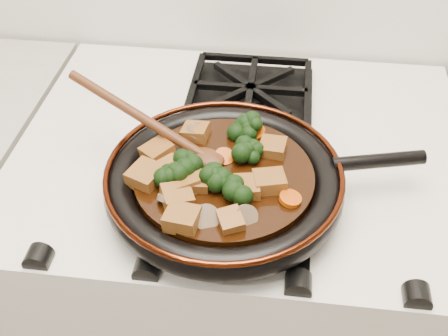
# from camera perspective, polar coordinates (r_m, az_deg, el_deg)

# --- Properties ---
(stove) EXTENTS (0.76, 0.60, 0.90)m
(stove) POSITION_cam_1_polar(r_m,az_deg,el_deg) (1.28, 1.45, -13.45)
(stove) COLOR silver
(stove) RESTS_ON ground
(burner_grate_front) EXTENTS (0.23, 0.23, 0.03)m
(burner_grate_front) POSITION_cam_1_polar(r_m,az_deg,el_deg) (0.83, 0.99, -3.05)
(burner_grate_front) COLOR black
(burner_grate_front) RESTS_ON stove
(burner_grate_back) EXTENTS (0.23, 0.23, 0.03)m
(burner_grate_back) POSITION_cam_1_polar(r_m,az_deg,el_deg) (1.05, 2.69, 7.70)
(burner_grate_back) COLOR black
(burner_grate_back) RESTS_ON stove
(skillet) EXTENTS (0.47, 0.35, 0.05)m
(skillet) POSITION_cam_1_polar(r_m,az_deg,el_deg) (0.82, 0.14, -1.35)
(skillet) COLOR black
(skillet) RESTS_ON burner_grate_front
(braising_sauce) EXTENTS (0.26, 0.26, 0.02)m
(braising_sauce) POSITION_cam_1_polar(r_m,az_deg,el_deg) (0.81, 0.00, -1.10)
(braising_sauce) COLOR black
(braising_sauce) RESTS_ON skillet
(tofu_cube_0) EXTENTS (0.04, 0.04, 0.02)m
(tofu_cube_0) POSITION_cam_1_polar(r_m,az_deg,el_deg) (0.77, 2.35, -1.99)
(tofu_cube_0) COLOR brown
(tofu_cube_0) RESTS_ON braising_sauce
(tofu_cube_1) EXTENTS (0.05, 0.04, 0.03)m
(tofu_cube_1) POSITION_cam_1_polar(r_m,az_deg,el_deg) (0.87, -2.90, 3.64)
(tofu_cube_1) COLOR brown
(tofu_cube_1) RESTS_ON braising_sauce
(tofu_cube_2) EXTENTS (0.05, 0.05, 0.03)m
(tofu_cube_2) POSITION_cam_1_polar(r_m,az_deg,el_deg) (0.76, -4.80, -2.93)
(tofu_cube_2) COLOR brown
(tofu_cube_2) RESTS_ON braising_sauce
(tofu_cube_3) EXTENTS (0.05, 0.04, 0.03)m
(tofu_cube_3) POSITION_cam_1_polar(r_m,az_deg,el_deg) (0.73, -4.26, -5.18)
(tofu_cube_3) COLOR brown
(tofu_cube_3) RESTS_ON braising_sauce
(tofu_cube_4) EXTENTS (0.06, 0.06, 0.03)m
(tofu_cube_4) POSITION_cam_1_polar(r_m,az_deg,el_deg) (0.80, -7.94, -0.77)
(tofu_cube_4) COLOR brown
(tofu_cube_4) RESTS_ON braising_sauce
(tofu_cube_5) EXTENTS (0.06, 0.06, 0.03)m
(tofu_cube_5) POSITION_cam_1_polar(r_m,az_deg,el_deg) (0.84, -6.78, 1.64)
(tofu_cube_5) COLOR brown
(tofu_cube_5) RESTS_ON braising_sauce
(tofu_cube_6) EXTENTS (0.04, 0.04, 0.02)m
(tofu_cube_6) POSITION_cam_1_polar(r_m,az_deg,el_deg) (0.84, 4.98, 2.04)
(tofu_cube_6) COLOR brown
(tofu_cube_6) RESTS_ON braising_sauce
(tofu_cube_7) EXTENTS (0.06, 0.05, 0.03)m
(tofu_cube_7) POSITION_cam_1_polar(r_m,az_deg,el_deg) (0.78, -4.08, -1.53)
(tofu_cube_7) COLOR brown
(tofu_cube_7) RESTS_ON braising_sauce
(tofu_cube_8) EXTENTS (0.04, 0.05, 0.02)m
(tofu_cube_8) POSITION_cam_1_polar(r_m,az_deg,el_deg) (0.73, 0.68, -5.39)
(tofu_cube_8) COLOR brown
(tofu_cube_8) RESTS_ON braising_sauce
(tofu_cube_9) EXTENTS (0.04, 0.04, 0.02)m
(tofu_cube_9) POSITION_cam_1_polar(r_m,az_deg,el_deg) (0.78, -2.89, -1.44)
(tofu_cube_9) COLOR brown
(tofu_cube_9) RESTS_ON braising_sauce
(tofu_cube_10) EXTENTS (0.05, 0.05, 0.03)m
(tofu_cube_10) POSITION_cam_1_polar(r_m,az_deg,el_deg) (0.78, 4.63, -1.46)
(tofu_cube_10) COLOR brown
(tofu_cube_10) RESTS_ON braising_sauce
(tofu_cube_11) EXTENTS (0.06, 0.06, 0.03)m
(tofu_cube_11) POSITION_cam_1_polar(r_m,az_deg,el_deg) (0.80, -5.53, -0.38)
(tofu_cube_11) COLOR brown
(tofu_cube_11) RESTS_ON braising_sauce
(broccoli_floret_0) EXTENTS (0.08, 0.07, 0.06)m
(broccoli_floret_0) POSITION_cam_1_polar(r_m,az_deg,el_deg) (0.83, 2.41, 1.59)
(broccoli_floret_0) COLOR black
(broccoli_floret_0) RESTS_ON braising_sauce
(broccoli_floret_1) EXTENTS (0.08, 0.08, 0.06)m
(broccoli_floret_1) POSITION_cam_1_polar(r_m,az_deg,el_deg) (0.87, 2.10, 3.86)
(broccoli_floret_1) COLOR black
(broccoli_floret_1) RESTS_ON braising_sauce
(broccoli_floret_2) EXTENTS (0.08, 0.07, 0.06)m
(broccoli_floret_2) POSITION_cam_1_polar(r_m,az_deg,el_deg) (0.81, -4.10, 0.09)
(broccoli_floret_2) COLOR black
(broccoli_floret_2) RESTS_ON braising_sauce
(broccoli_floret_3) EXTENTS (0.09, 0.08, 0.07)m
(broccoli_floret_3) POSITION_cam_1_polar(r_m,az_deg,el_deg) (0.79, -5.29, -0.62)
(broccoli_floret_3) COLOR black
(broccoli_floret_3) RESTS_ON braising_sauce
(broccoli_floret_4) EXTENTS (0.08, 0.09, 0.07)m
(broccoli_floret_4) POSITION_cam_1_polar(r_m,az_deg,el_deg) (0.80, -4.13, -0.44)
(broccoli_floret_4) COLOR black
(broccoli_floret_4) RESTS_ON braising_sauce
(broccoli_floret_5) EXTENTS (0.07, 0.07, 0.07)m
(broccoli_floret_5) POSITION_cam_1_polar(r_m,az_deg,el_deg) (0.76, 0.90, -2.64)
(broccoli_floret_5) COLOR black
(broccoli_floret_5) RESTS_ON braising_sauce
(broccoli_floret_6) EXTENTS (0.08, 0.08, 0.07)m
(broccoli_floret_6) POSITION_cam_1_polar(r_m,az_deg,el_deg) (0.78, -0.86, -1.12)
(broccoli_floret_6) COLOR black
(broccoli_floret_6) RESTS_ON braising_sauce
(broccoli_floret_7) EXTENTS (0.09, 0.08, 0.08)m
(broccoli_floret_7) POSITION_cam_1_polar(r_m,az_deg,el_deg) (0.87, 2.53, 4.18)
(broccoli_floret_7) COLOR black
(broccoli_floret_7) RESTS_ON braising_sauce
(carrot_coin_0) EXTENTS (0.03, 0.03, 0.01)m
(carrot_coin_0) POSITION_cam_1_polar(r_m,az_deg,el_deg) (0.77, 6.75, -3.11)
(carrot_coin_0) COLOR #B74205
(carrot_coin_0) RESTS_ON braising_sauce
(carrot_coin_1) EXTENTS (0.03, 0.03, 0.02)m
(carrot_coin_1) POSITION_cam_1_polar(r_m,az_deg,el_deg) (0.87, 3.38, 3.62)
(carrot_coin_1) COLOR #B74205
(carrot_coin_1) RESTS_ON braising_sauce
(carrot_coin_2) EXTENTS (0.03, 0.03, 0.02)m
(carrot_coin_2) POSITION_cam_1_polar(r_m,az_deg,el_deg) (0.83, 0.03, 1.14)
(carrot_coin_2) COLOR #B74205
(carrot_coin_2) RESTS_ON braising_sauce
(carrot_coin_3) EXTENTS (0.03, 0.03, 0.01)m
(carrot_coin_3) POSITION_cam_1_polar(r_m,az_deg,el_deg) (0.82, -4.31, 0.74)
(carrot_coin_3) COLOR #B74205
(carrot_coin_3) RESTS_ON braising_sauce
(carrot_coin_4) EXTENTS (0.03, 0.03, 0.01)m
(carrot_coin_4) POSITION_cam_1_polar(r_m,az_deg,el_deg) (0.85, -6.35, 2.41)
(carrot_coin_4) COLOR #B74205
(carrot_coin_4) RESTS_ON braising_sauce
(mushroom_slice_0) EXTENTS (0.04, 0.04, 0.03)m
(mushroom_slice_0) POSITION_cam_1_polar(r_m,az_deg,el_deg) (0.74, 2.23, -4.95)
(mushroom_slice_0) COLOR brown
(mushroom_slice_0) RESTS_ON braising_sauce
(mushroom_slice_1) EXTENTS (0.04, 0.04, 0.03)m
(mushroom_slice_1) POSITION_cam_1_polar(r_m,az_deg,el_deg) (0.76, -5.68, -3.15)
(mushroom_slice_1) COLOR brown
(mushroom_slice_1) RESTS_ON braising_sauce
(mushroom_slice_2) EXTENTS (0.04, 0.04, 0.03)m
(mushroom_slice_2) POSITION_cam_1_polar(r_m,az_deg,el_deg) (0.87, -2.55, 3.64)
(mushroom_slice_2) COLOR brown
(mushroom_slice_2) RESTS_ON braising_sauce
(mushroom_slice_3) EXTENTS (0.04, 0.04, 0.03)m
(mushroom_slice_3) POSITION_cam_1_polar(r_m,az_deg,el_deg) (0.74, -1.82, -5.04)
(mushroom_slice_3) COLOR brown
(mushroom_slice_3) RESTS_ON braising_sauce
(mushroom_slice_4) EXTENTS (0.05, 0.05, 0.03)m
(mushroom_slice_4) POSITION_cam_1_polar(r_m,az_deg,el_deg) (0.87, -2.86, 3.55)
(mushroom_slice_4) COLOR brown
(mushroom_slice_4) RESTS_ON braising_sauce
(wooden_spoon) EXTENTS (0.15, 0.08, 0.25)m
(wooden_spoon) POSITION_cam_1_polar(r_m,az_deg,el_deg) (0.84, -5.87, 3.57)
(wooden_spoon) COLOR #49230F
(wooden_spoon) RESTS_ON braising_sauce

